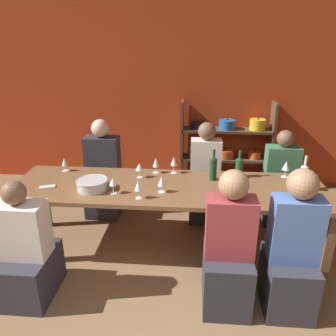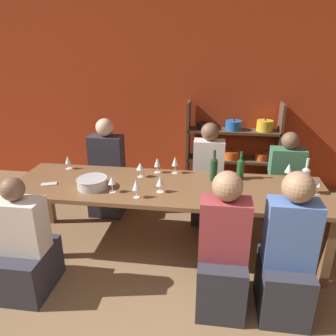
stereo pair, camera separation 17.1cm
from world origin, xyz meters
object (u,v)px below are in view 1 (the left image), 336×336
at_px(shelf_unit, 227,152).
at_px(mixing_bowl, 92,184).
at_px(person_far_a, 205,184).
at_px(wine_glass_empty_b, 162,182).
at_px(wine_glass_red_e, 286,166).
at_px(cell_phone, 47,187).
at_px(wine_glass_white_a, 156,163).
at_px(dining_table, 167,192).
at_px(person_near_b, 290,259).
at_px(person_near_c, 228,258).
at_px(person_far_c, 104,179).
at_px(wine_bottle_amber, 213,168).
at_px(wine_glass_red_b, 138,186).
at_px(wine_bottle_green, 239,166).
at_px(person_far_b, 279,188).
at_px(person_near_a, 26,257).
at_px(wine_glass_red_d, 113,182).
at_px(wine_glass_white_b, 317,179).
at_px(wine_glass_red_c, 65,162).
at_px(wine_glass_white_c, 174,162).
at_px(wine_glass_empty_a, 302,172).
at_px(wine_glass_red_a, 139,167).
at_px(wine_bottle_dark, 303,177).

distance_m(shelf_unit, mixing_bowl, 2.35).
bearing_deg(person_far_a, wine_glass_empty_b, 63.17).
distance_m(wine_glass_red_e, cell_phone, 2.42).
distance_m(shelf_unit, wine_glass_empty_b, 2.02).
relative_size(wine_glass_white_a, person_far_a, 0.14).
relative_size(dining_table, person_near_b, 2.53).
distance_m(person_near_c, person_far_c, 2.06).
height_order(wine_bottle_amber, wine_glass_empty_b, wine_bottle_amber).
bearing_deg(shelf_unit, wine_glass_red_b, -116.21).
bearing_deg(wine_glass_empty_b, wine_bottle_green, 29.90).
bearing_deg(dining_table, person_near_b, -34.47).
relative_size(cell_phone, person_far_b, 0.15).
relative_size(wine_glass_empty_b, wine_glass_red_e, 0.88).
xyz_separation_m(wine_glass_empty_b, person_near_b, (1.08, -0.57, -0.38)).
distance_m(mixing_bowl, wine_glass_empty_b, 0.67).
xyz_separation_m(wine_glass_white_a, person_near_b, (1.19, -1.05, -0.39)).
relative_size(person_far_a, person_far_b, 1.07).
relative_size(person_near_a, person_far_a, 0.88).
xyz_separation_m(mixing_bowl, wine_glass_red_d, (0.22, -0.07, 0.06)).
height_order(wine_glass_white_a, person_far_a, person_far_a).
bearing_deg(wine_glass_empty_b, wine_glass_white_b, 6.22).
xyz_separation_m(wine_glass_red_c, wine_glass_red_e, (2.36, 0.02, 0.02)).
bearing_deg(wine_glass_white_c, person_near_a, -136.81).
distance_m(wine_glass_empty_b, person_near_a, 1.33).
height_order(wine_glass_red_e, person_near_c, person_near_c).
bearing_deg(wine_glass_empty_a, wine_glass_white_b, -66.69).
bearing_deg(person_near_b, cell_phone, 165.22).
bearing_deg(wine_glass_red_c, person_near_a, -88.78).
bearing_deg(wine_glass_empty_a, person_far_a, 151.42).
distance_m(wine_glass_empty_a, person_near_c, 1.28).
relative_size(wine_glass_red_a, person_near_b, 0.13).
bearing_deg(wine_bottle_dark, person_near_a, -162.59).
bearing_deg(wine_glass_white_c, person_near_b, -46.72).
distance_m(wine_bottle_amber, wine_glass_empty_a, 0.88).
bearing_deg(person_near_a, wine_bottle_amber, 30.86).
bearing_deg(person_near_b, wine_glass_red_e, 80.59).
distance_m(person_far_a, person_near_c, 1.44).
height_order(wine_glass_red_d, person_near_a, person_near_a).
bearing_deg(wine_glass_white_b, wine_glass_red_c, 173.43).
relative_size(wine_glass_white_b, person_near_a, 0.15).
relative_size(person_far_b, person_near_c, 0.94).
bearing_deg(person_near_b, dining_table, 145.53).
relative_size(wine_glass_red_b, wine_glass_red_e, 1.00).
xyz_separation_m(cell_phone, person_near_c, (1.71, -0.59, -0.29)).
distance_m(dining_table, person_far_b, 1.51).
xyz_separation_m(wine_glass_empty_b, wine_glass_white_c, (0.08, 0.49, 0.02)).
distance_m(mixing_bowl, person_far_a, 1.44).
distance_m(wine_glass_red_b, wine_glass_red_e, 1.57).
bearing_deg(person_near_a, wine_glass_white_a, 47.98).
xyz_separation_m(wine_bottle_amber, wine_glass_red_a, (-0.76, -0.01, -0.02)).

